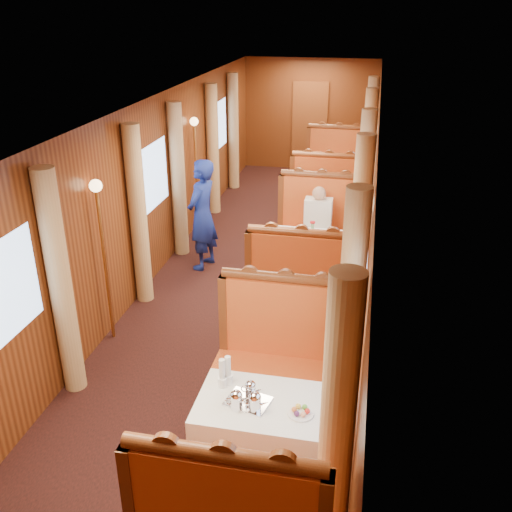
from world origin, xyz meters
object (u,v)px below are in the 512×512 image
(table_near, at_px, (261,438))
(rose_vase_mid, at_px, (312,226))
(teapot_left, at_px, (236,402))
(banquette_far_aft, at_px, (336,170))
(table_far, at_px, (332,187))
(teapot_right, at_px, (255,404))
(banquette_mid_aft, at_px, (318,232))
(table_mid, at_px, (311,263))
(banquette_far_fwd, at_px, (327,201))
(fruit_plate, at_px, (301,412))
(banquette_near_aft, at_px, (281,363))
(rose_vase_far, at_px, (334,159))
(banquette_mid_fwd, at_px, (301,294))
(teapot_back, at_px, (250,391))
(steward, at_px, (202,215))
(passenger, at_px, (318,218))
(tea_tray, at_px, (248,401))

(table_near, xyz_separation_m, rose_vase_mid, (0.01, 3.47, 0.55))
(teapot_left, relative_size, rose_vase_mid, 0.46)
(banquette_far_aft, height_order, rose_vase_mid, banquette_far_aft)
(table_far, distance_m, banquette_far_aft, 1.02)
(teapot_left, height_order, teapot_right, teapot_right)
(banquette_mid_aft, bearing_deg, teapot_left, -92.20)
(table_mid, relative_size, teapot_left, 6.35)
(banquette_far_fwd, relative_size, fruit_plate, 6.48)
(banquette_far_fwd, bearing_deg, rose_vase_mid, -89.86)
(fruit_plate, height_order, rose_vase_mid, rose_vase_mid)
(banquette_near_aft, relative_size, rose_vase_far, 3.72)
(banquette_mid_aft, bearing_deg, table_near, -90.00)
(banquette_far_fwd, height_order, fruit_plate, banquette_far_fwd)
(banquette_mid_fwd, xyz_separation_m, fruit_plate, (0.33, -2.57, 0.35))
(banquette_near_aft, xyz_separation_m, teapot_back, (-0.10, -0.98, 0.39))
(banquette_far_aft, distance_m, teapot_left, 8.15)
(teapot_left, distance_m, teapot_right, 0.15)
(rose_vase_mid, bearing_deg, steward, 167.16)
(banquette_near_aft, bearing_deg, rose_vase_far, 89.97)
(table_far, bearing_deg, teapot_back, -90.82)
(fruit_plate, bearing_deg, passenger, 94.26)
(table_near, xyz_separation_m, banquette_far_fwd, (0.00, 5.99, 0.05))
(teapot_back, distance_m, steward, 4.11)
(banquette_far_aft, relative_size, rose_vase_far, 3.72)
(table_far, relative_size, passenger, 1.38)
(teapot_left, distance_m, steward, 4.23)
(steward, distance_m, passenger, 1.70)
(table_far, bearing_deg, steward, -117.49)
(teapot_right, distance_m, fruit_plate, 0.36)
(table_near, distance_m, tea_tray, 0.40)
(rose_vase_far, bearing_deg, banquette_mid_fwd, -90.04)
(teapot_back, xyz_separation_m, passenger, (0.10, 4.24, -0.07))
(tea_tray, xyz_separation_m, teapot_left, (-0.07, -0.10, 0.06))
(banquette_mid_aft, height_order, teapot_back, banquette_mid_aft)
(teapot_left, height_order, teapot_back, teapot_left)
(banquette_mid_aft, xyz_separation_m, table_far, (0.00, 2.49, -0.05))
(tea_tray, relative_size, rose_vase_far, 0.94)
(rose_vase_far, bearing_deg, table_near, -90.02)
(fruit_plate, bearing_deg, banquette_far_fwd, 93.07)
(table_far, bearing_deg, table_mid, -90.00)
(table_mid, distance_m, rose_vase_far, 3.54)
(table_near, xyz_separation_m, teapot_back, (-0.10, 0.04, 0.44))
(banquette_mid_aft, distance_m, banquette_far_aft, 3.50)
(tea_tray, xyz_separation_m, rose_vase_far, (0.11, 7.02, 0.17))
(banquette_mid_fwd, xyz_separation_m, steward, (-1.64, 1.36, 0.40))
(teapot_back, bearing_deg, teapot_left, -115.20)
(teapot_back, bearing_deg, banquette_far_fwd, 89.47)
(banquette_mid_fwd, height_order, table_far, banquette_mid_fwd)
(banquette_near_aft, height_order, table_mid, banquette_near_aft)
(table_near, height_order, table_far, same)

